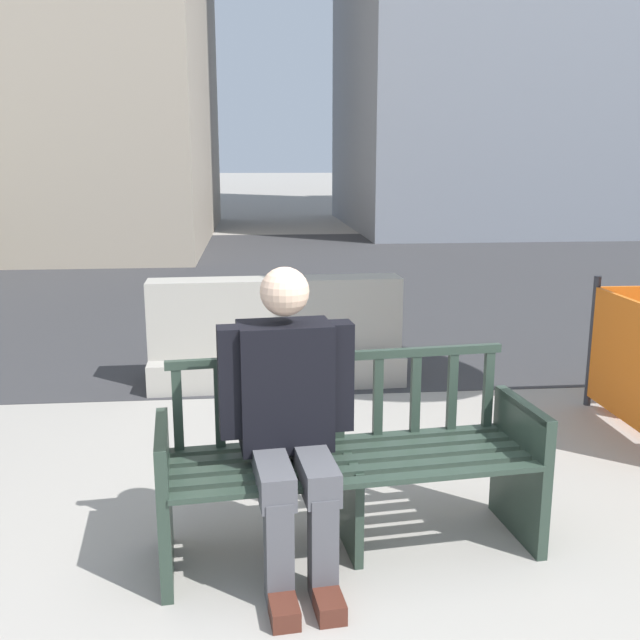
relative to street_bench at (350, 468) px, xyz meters
name	(u,v)px	position (x,y,z in m)	size (l,w,h in m)	color
ground_plane	(335,618)	(-0.13, -0.51, -0.40)	(200.00, 200.00, 0.00)	gray
street_asphalt	(272,273)	(-0.13, 8.19, -0.39)	(120.00, 12.00, 0.01)	#333335
street_bench	(350,468)	(0.00, 0.00, 0.00)	(1.73, 0.70, 0.88)	#28382D
seated_person	(289,415)	(-0.28, -0.09, 0.29)	(0.59, 0.75, 1.31)	black
jersey_barrier_centre	(276,340)	(-0.25, 2.60, -0.06)	(2.02, 0.75, 0.84)	#9E998E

